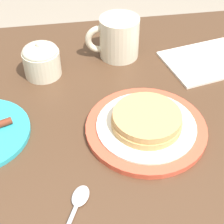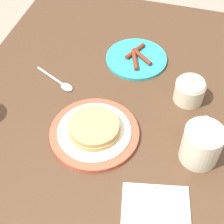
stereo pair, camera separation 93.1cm
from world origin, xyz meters
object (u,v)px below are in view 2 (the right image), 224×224
Objects in this scene: sugar_bowl at (190,89)px; spoon at (60,83)px; pancake_plate at (94,131)px; side_plate_bacon at (136,58)px; coffee_mug at (202,143)px.

sugar_bowl is 0.62× the size of spoon.
pancake_plate reaches higher than spoon.
pancake_plate reaches higher than side_plate_bacon.
side_plate_bacon is at bearing -49.06° from spoon.
side_plate_bacon is (0.31, -0.04, -0.01)m from pancake_plate.
spoon is (-0.04, 0.37, -0.04)m from sugar_bowl.
pancake_plate is 1.21× the size of side_plate_bacon.
side_plate_bacon is at bearing 55.51° from sugar_bowl.
coffee_mug reaches higher than pancake_plate.
side_plate_bacon reaches higher than spoon.
pancake_plate is at bearing -134.22° from spoon.
spoon is (-0.17, 0.19, -0.00)m from side_plate_bacon.
side_plate_bacon is 0.38m from coffee_mug.
pancake_plate is 0.29m from sugar_bowl.
spoon is at bearing 71.52° from coffee_mug.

